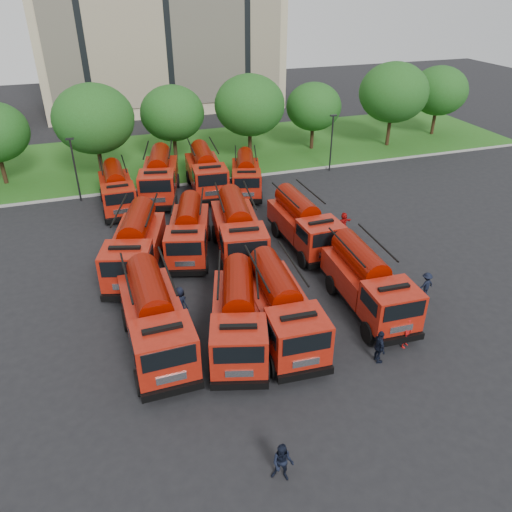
% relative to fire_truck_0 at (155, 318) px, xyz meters
% --- Properties ---
extents(ground, '(140.00, 140.00, 0.00)m').
position_rel_fire_truck_0_xyz_m(ground, '(6.95, 2.79, -1.76)').
color(ground, black).
rests_on(ground, ground).
extents(lawn, '(70.00, 16.00, 0.12)m').
position_rel_fire_truck_0_xyz_m(lawn, '(6.95, 28.79, -1.70)').
color(lawn, '#285516').
rests_on(lawn, ground).
extents(curb, '(70.00, 0.30, 0.14)m').
position_rel_fire_truck_0_xyz_m(curb, '(6.95, 20.69, -1.69)').
color(curb, gray).
rests_on(curb, ground).
extents(apartment_building, '(30.00, 14.18, 25.00)m').
position_rel_fire_truck_0_xyz_m(apartment_building, '(8.95, 50.73, 10.74)').
color(apartment_building, beige).
rests_on(apartment_building, ground).
extents(tree_2, '(6.72, 6.72, 8.22)m').
position_rel_fire_truck_0_xyz_m(tree_2, '(-1.05, 24.29, 3.60)').
color(tree_2, '#382314').
rests_on(tree_2, ground).
extents(tree_3, '(5.88, 5.88, 7.19)m').
position_rel_fire_truck_0_xyz_m(tree_3, '(5.95, 26.79, 2.93)').
color(tree_3, '#382314').
rests_on(tree_3, ground).
extents(tree_4, '(6.55, 6.55, 8.01)m').
position_rel_fire_truck_0_xyz_m(tree_4, '(12.95, 25.29, 3.46)').
color(tree_4, '#382314').
rests_on(tree_4, ground).
extents(tree_5, '(5.46, 5.46, 6.68)m').
position_rel_fire_truck_0_xyz_m(tree_5, '(19.95, 26.29, 2.59)').
color(tree_5, '#382314').
rests_on(tree_5, ground).
extents(tree_6, '(6.89, 6.89, 8.42)m').
position_rel_fire_truck_0_xyz_m(tree_6, '(27.95, 24.79, 3.73)').
color(tree_6, '#382314').
rests_on(tree_6, ground).
extents(tree_7, '(6.05, 6.05, 7.39)m').
position_rel_fire_truck_0_xyz_m(tree_7, '(34.95, 26.79, 3.06)').
color(tree_7, '#382314').
rests_on(tree_7, ground).
extents(lamp_post_0, '(0.60, 0.25, 5.11)m').
position_rel_fire_truck_0_xyz_m(lamp_post_0, '(-3.05, 19.99, 1.14)').
color(lamp_post_0, black).
rests_on(lamp_post_0, ground).
extents(lamp_post_1, '(0.60, 0.25, 5.11)m').
position_rel_fire_truck_0_xyz_m(lamp_post_1, '(18.95, 19.99, 1.14)').
color(lamp_post_1, black).
rests_on(lamp_post_1, ground).
extents(fire_truck_0, '(2.94, 7.73, 3.49)m').
position_rel_fire_truck_0_xyz_m(fire_truck_0, '(0.00, 0.00, 0.00)').
color(fire_truck_0, black).
rests_on(fire_truck_0, ground).
extents(fire_truck_1, '(4.41, 7.62, 3.29)m').
position_rel_fire_truck_0_xyz_m(fire_truck_1, '(3.85, -0.91, -0.10)').
color(fire_truck_1, black).
rests_on(fire_truck_1, ground).
extents(fire_truck_2, '(3.09, 7.57, 3.38)m').
position_rel_fire_truck_0_xyz_m(fire_truck_2, '(6.00, -0.99, -0.06)').
color(fire_truck_2, black).
rests_on(fire_truck_2, ground).
extents(fire_truck_3, '(2.95, 7.38, 3.31)m').
position_rel_fire_truck_0_xyz_m(fire_truck_3, '(11.22, -0.30, -0.09)').
color(fire_truck_3, black).
rests_on(fire_truck_3, ground).
extents(fire_truck_4, '(4.71, 8.14, 3.51)m').
position_rel_fire_truck_0_xyz_m(fire_truck_4, '(-0.01, 7.57, 0.01)').
color(fire_truck_4, black).
rests_on(fire_truck_4, ground).
extents(fire_truck_5, '(4.17, 7.33, 3.16)m').
position_rel_fire_truck_0_xyz_m(fire_truck_5, '(3.45, 8.79, -0.17)').
color(fire_truck_5, black).
rests_on(fire_truck_5, ground).
extents(fire_truck_6, '(3.74, 8.04, 3.52)m').
position_rel_fire_truck_0_xyz_m(fire_truck_6, '(6.40, 7.65, 0.01)').
color(fire_truck_6, black).
rests_on(fire_truck_6, ground).
extents(fire_truck_7, '(2.80, 7.28, 3.28)m').
position_rel_fire_truck_0_xyz_m(fire_truck_7, '(10.82, 7.38, -0.11)').
color(fire_truck_7, black).
rests_on(fire_truck_7, ground).
extents(fire_truck_8, '(2.53, 6.83, 3.10)m').
position_rel_fire_truck_0_xyz_m(fire_truck_8, '(-0.26, 17.56, -0.20)').
color(fire_truck_8, black).
rests_on(fire_truck_8, ground).
extents(fire_truck_9, '(4.26, 8.09, 3.51)m').
position_rel_fire_truck_0_xyz_m(fire_truck_9, '(3.19, 18.77, 0.01)').
color(fire_truck_9, black).
rests_on(fire_truck_9, ground).
extents(fire_truck_10, '(3.28, 7.75, 3.44)m').
position_rel_fire_truck_0_xyz_m(fire_truck_10, '(7.00, 18.78, -0.03)').
color(fire_truck_10, black).
rests_on(fire_truck_10, ground).
extents(fire_truck_11, '(3.95, 6.88, 2.97)m').
position_rel_fire_truck_0_xyz_m(fire_truck_11, '(10.08, 17.51, -0.26)').
color(fire_truck_11, black).
rests_on(fire_truck_11, ground).
extents(firefighter_0, '(0.77, 0.73, 1.71)m').
position_rel_fire_truck_0_xyz_m(firefighter_0, '(11.49, -3.77, -1.76)').
color(firefighter_0, '#AC0D0D').
rests_on(firefighter_0, ground).
extents(firefighter_1, '(0.93, 0.80, 1.68)m').
position_rel_fire_truck_0_xyz_m(firefighter_1, '(3.10, -8.73, -1.76)').
color(firefighter_1, black).
rests_on(firefighter_1, ground).
extents(firefighter_2, '(0.70, 1.09, 1.75)m').
position_rel_fire_truck_0_xyz_m(firefighter_2, '(9.63, -4.32, -1.76)').
color(firefighter_2, black).
rests_on(firefighter_2, ground).
extents(firefighter_3, '(1.04, 0.63, 1.51)m').
position_rel_fire_truck_0_xyz_m(firefighter_3, '(14.99, -0.36, -1.76)').
color(firefighter_3, black).
rests_on(firefighter_3, ground).
extents(firefighter_4, '(0.99, 1.04, 1.79)m').
position_rel_fire_truck_0_xyz_m(firefighter_4, '(1.56, 2.18, -1.76)').
color(firefighter_4, black).
rests_on(firefighter_4, ground).
extents(firefighter_5, '(1.47, 0.75, 1.52)m').
position_rel_fire_truck_0_xyz_m(firefighter_5, '(14.27, 8.25, -1.76)').
color(firefighter_5, '#AC0D0D').
rests_on(firefighter_5, ground).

